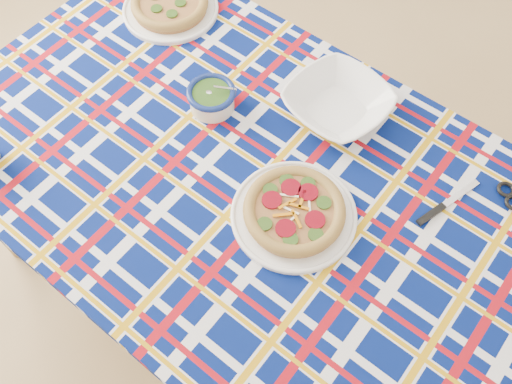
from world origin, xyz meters
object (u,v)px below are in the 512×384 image
at_px(main_focaccia_plate, 294,211).
at_px(pesto_bowl, 212,97).
at_px(dining_table, 238,183).
at_px(serving_bowl, 338,103).

xyz_separation_m(main_focaccia_plate, pesto_bowl, (-0.32, 0.21, 0.01)).
bearing_deg(pesto_bowl, dining_table, -45.41).
bearing_deg(pesto_bowl, serving_bowl, 22.46).
height_order(main_focaccia_plate, pesto_bowl, pesto_bowl).
bearing_deg(serving_bowl, pesto_bowl, -157.54).
relative_size(dining_table, pesto_bowl, 13.27).
relative_size(main_focaccia_plate, pesto_bowl, 2.36).
relative_size(main_focaccia_plate, serving_bowl, 1.18).
bearing_deg(serving_bowl, main_focaccia_plate, -86.07).
bearing_deg(dining_table, pesto_bowl, 147.65).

